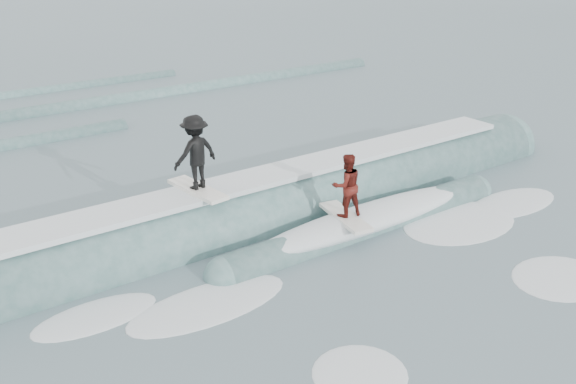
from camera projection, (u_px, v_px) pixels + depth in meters
ground at (341, 261)px, 15.75m from camera, size 160.00×160.00×0.00m
breaking_wave at (278, 217)px, 18.08m from camera, size 23.37×4.02×2.48m
surfer_black at (195, 155)px, 16.12m from camera, size 1.33×2.05×2.02m
surfer_red at (346, 189)px, 16.54m from camera, size 0.95×2.07×1.79m
whitewater at (383, 264)px, 15.63m from camera, size 14.89×6.43×0.10m
far_swells at (39, 117)px, 27.78m from camera, size 38.49×8.65×0.80m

